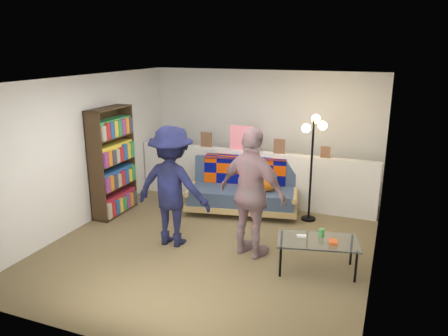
{
  "coord_description": "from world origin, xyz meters",
  "views": [
    {
      "loc": [
        2.33,
        -5.52,
        2.86
      ],
      "look_at": [
        0.0,
        0.4,
        1.05
      ],
      "focal_mm": 35.0,
      "sensor_mm": 36.0,
      "label": 1
    }
  ],
  "objects_px": {
    "floor_lamp": "(313,147)",
    "person_left": "(172,187)",
    "coffee_table": "(318,242)",
    "bookshelf": "(112,165)",
    "futon_sofa": "(244,190)",
    "person_right": "(252,194)"
  },
  "relations": [
    {
      "from": "futon_sofa",
      "to": "coffee_table",
      "type": "bearing_deg",
      "value": -46.3
    },
    {
      "from": "coffee_table",
      "to": "futon_sofa",
      "type": "bearing_deg",
      "value": 133.7
    },
    {
      "from": "futon_sofa",
      "to": "person_left",
      "type": "height_order",
      "value": "person_left"
    },
    {
      "from": "floor_lamp",
      "to": "bookshelf",
      "type": "bearing_deg",
      "value": -163.46
    },
    {
      "from": "futon_sofa",
      "to": "person_right",
      "type": "bearing_deg",
      "value": -67.27
    },
    {
      "from": "person_left",
      "to": "coffee_table",
      "type": "bearing_deg",
      "value": 178.54
    },
    {
      "from": "coffee_table",
      "to": "floor_lamp",
      "type": "bearing_deg",
      "value": 103.95
    },
    {
      "from": "coffee_table",
      "to": "person_right",
      "type": "relative_size",
      "value": 0.62
    },
    {
      "from": "person_left",
      "to": "person_right",
      "type": "distance_m",
      "value": 1.19
    },
    {
      "from": "futon_sofa",
      "to": "person_right",
      "type": "height_order",
      "value": "person_right"
    },
    {
      "from": "coffee_table",
      "to": "person_left",
      "type": "relative_size",
      "value": 0.64
    },
    {
      "from": "bookshelf",
      "to": "coffee_table",
      "type": "distance_m",
      "value": 3.76
    },
    {
      "from": "floor_lamp",
      "to": "person_left",
      "type": "xyz_separation_m",
      "value": [
        -1.7,
        -1.66,
        -0.37
      ]
    },
    {
      "from": "person_right",
      "to": "bookshelf",
      "type": "bearing_deg",
      "value": 5.3
    },
    {
      "from": "person_right",
      "to": "person_left",
      "type": "bearing_deg",
      "value": 21.51
    },
    {
      "from": "futon_sofa",
      "to": "person_left",
      "type": "xyz_separation_m",
      "value": [
        -0.55,
        -1.6,
        0.5
      ]
    },
    {
      "from": "bookshelf",
      "to": "person_left",
      "type": "distance_m",
      "value": 1.68
    },
    {
      "from": "coffee_table",
      "to": "floor_lamp",
      "type": "distance_m",
      "value": 1.96
    },
    {
      "from": "futon_sofa",
      "to": "coffee_table",
      "type": "relative_size",
      "value": 1.81
    },
    {
      "from": "futon_sofa",
      "to": "floor_lamp",
      "type": "xyz_separation_m",
      "value": [
        1.16,
        0.06,
        0.87
      ]
    },
    {
      "from": "bookshelf",
      "to": "person_left",
      "type": "height_order",
      "value": "bookshelf"
    },
    {
      "from": "bookshelf",
      "to": "coffee_table",
      "type": "relative_size",
      "value": 1.64
    }
  ]
}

